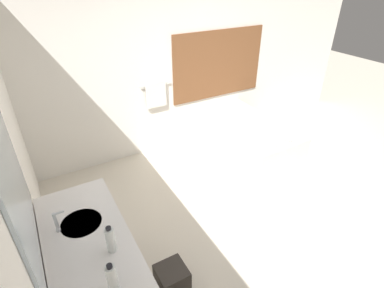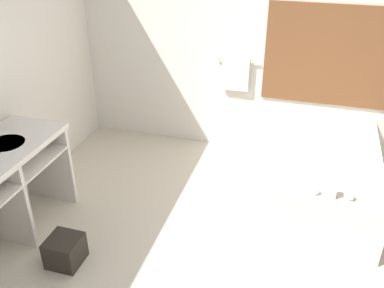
{
  "view_description": "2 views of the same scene",
  "coord_description": "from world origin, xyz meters",
  "px_view_note": "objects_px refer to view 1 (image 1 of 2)",
  "views": [
    {
      "loc": [
        -1.97,
        -1.87,
        2.69
      ],
      "look_at": [
        -0.42,
        0.84,
        0.82
      ],
      "focal_mm": 28.0,
      "sensor_mm": 36.0,
      "label": 1
    },
    {
      "loc": [
        0.57,
        -2.54,
        2.68
      ],
      "look_at": [
        -0.39,
        0.68,
        0.81
      ],
      "focal_mm": 40.0,
      "sensor_mm": 36.0,
      "label": 2
    }
  ],
  "objects_px": {
    "water_bottle_1": "(111,240)",
    "water_bottle_2": "(112,278)",
    "waste_bin": "(172,278)",
    "bathtub": "(246,137)"
  },
  "relations": [
    {
      "from": "water_bottle_1",
      "to": "water_bottle_2",
      "type": "xyz_separation_m",
      "value": [
        -0.08,
        -0.3,
        0.0
      ]
    },
    {
      "from": "bathtub",
      "to": "water_bottle_2",
      "type": "relative_size",
      "value": 7.46
    },
    {
      "from": "water_bottle_1",
      "to": "water_bottle_2",
      "type": "relative_size",
      "value": 0.98
    },
    {
      "from": "water_bottle_2",
      "to": "waste_bin",
      "type": "height_order",
      "value": "water_bottle_2"
    },
    {
      "from": "water_bottle_1",
      "to": "waste_bin",
      "type": "bearing_deg",
      "value": 9.6
    },
    {
      "from": "bathtub",
      "to": "water_bottle_1",
      "type": "distance_m",
      "value": 3.16
    },
    {
      "from": "water_bottle_1",
      "to": "water_bottle_2",
      "type": "bearing_deg",
      "value": -105.12
    },
    {
      "from": "waste_bin",
      "to": "water_bottle_1",
      "type": "bearing_deg",
      "value": -170.4
    },
    {
      "from": "bathtub",
      "to": "waste_bin",
      "type": "xyz_separation_m",
      "value": [
        -2.11,
        -1.55,
        -0.19
      ]
    },
    {
      "from": "water_bottle_2",
      "to": "waste_bin",
      "type": "relative_size",
      "value": 0.84
    }
  ]
}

